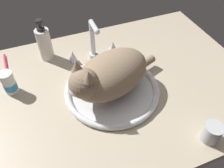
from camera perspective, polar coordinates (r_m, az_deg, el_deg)
countertop at (r=89.51cm, az=2.04°, el=-0.49°), size 105.25×77.43×3.00cm
sink_basin at (r=84.84cm, az=-0.00°, el=-1.40°), size 35.32×35.32×2.24cm
faucet at (r=95.48cm, az=-4.71°, el=9.86°), size 21.19×10.10×18.28cm
cat at (r=77.77cm, az=-1.07°, el=2.11°), size 38.11×26.96×17.42cm
pill_bottle at (r=90.49cm, az=-24.38°, el=0.16°), size 4.90×4.90×9.29cm
soap_pump_bottle at (r=99.36cm, az=-16.54°, el=9.69°), size 5.67×5.67×18.28cm
metal_jar at (r=77.29cm, az=23.72°, el=-11.12°), size 5.78×5.78×6.67cm
toothbrush at (r=103.30cm, az=-25.00°, el=3.63°), size 1.59×17.76×1.70cm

